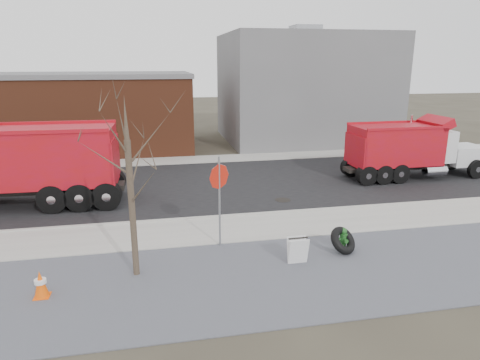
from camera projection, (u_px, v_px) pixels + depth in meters
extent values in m
plane|color=#383328|center=(229.00, 233.00, 15.57)|extent=(120.00, 120.00, 0.00)
cube|color=gray|center=(250.00, 278.00, 12.26)|extent=(60.00, 5.00, 0.03)
cube|color=#9E9B93|center=(228.00, 229.00, 15.80)|extent=(60.00, 2.50, 0.06)
cube|color=#9E9B93|center=(222.00, 217.00, 17.02)|extent=(60.00, 0.15, 0.11)
cube|color=black|center=(208.00, 185.00, 21.51)|extent=(60.00, 9.40, 0.02)
cube|color=#9E9B93|center=(196.00, 160.00, 26.89)|extent=(60.00, 2.00, 0.06)
cube|color=slate|center=(303.00, 88.00, 33.19)|extent=(12.00, 10.00, 8.00)
cube|color=brown|center=(41.00, 115.00, 29.06)|extent=(20.00, 8.00, 5.00)
cube|color=slate|center=(36.00, 75.00, 28.35)|extent=(20.20, 8.20, 0.30)
cylinder|color=#382D23|center=(132.00, 210.00, 11.97)|extent=(0.18, 0.18, 4.00)
cone|color=#382D23|center=(125.00, 117.00, 11.27)|extent=(0.14, 0.14, 1.20)
cylinder|color=#286A2A|center=(342.00, 249.00, 14.15)|extent=(0.42, 0.42, 0.06)
cylinder|color=#286A2A|center=(343.00, 241.00, 14.07)|extent=(0.22, 0.22, 0.57)
cylinder|color=#286A2A|center=(343.00, 234.00, 14.00)|extent=(0.28, 0.28, 0.05)
sphere|color=#286A2A|center=(344.00, 231.00, 13.98)|extent=(0.23, 0.23, 0.23)
cylinder|color=#286A2A|center=(344.00, 228.00, 13.95)|extent=(0.05, 0.05, 0.06)
cylinder|color=#286A2A|center=(339.00, 239.00, 14.00)|extent=(0.13, 0.12, 0.10)
cylinder|color=#286A2A|center=(347.00, 238.00, 14.10)|extent=(0.13, 0.12, 0.10)
cylinder|color=#286A2A|center=(346.00, 241.00, 13.91)|extent=(0.16, 0.13, 0.14)
torus|color=black|center=(343.00, 241.00, 13.84)|extent=(1.24, 1.19, 0.90)
cylinder|color=gray|center=(220.00, 203.00, 14.02)|extent=(0.07, 0.07, 3.11)
cylinder|color=red|center=(219.00, 176.00, 13.78)|extent=(0.71, 0.51, 0.84)
cube|color=white|center=(299.00, 252.00, 12.98)|extent=(0.61, 0.21, 0.83)
cube|color=white|center=(297.00, 249.00, 13.14)|extent=(0.61, 0.21, 0.83)
cube|color=black|center=(298.00, 238.00, 12.95)|extent=(0.61, 0.04, 0.04)
cube|color=#FF5708|center=(42.00, 297.00, 11.31)|extent=(0.40, 0.40, 0.04)
cone|color=#FF5708|center=(41.00, 284.00, 11.20)|extent=(0.38, 0.38, 0.73)
cylinder|color=white|center=(40.00, 281.00, 11.19)|extent=(0.30, 0.30, 0.10)
cube|color=black|center=(413.00, 166.00, 22.81)|extent=(7.72, 0.94, 0.20)
cube|color=silver|center=(462.00, 155.00, 23.29)|extent=(2.02, 1.80, 0.99)
cube|color=silver|center=(479.00, 154.00, 23.51)|extent=(0.09, 1.58, 0.90)
cube|color=silver|center=(433.00, 145.00, 22.72)|extent=(1.48, 2.10, 1.62)
cube|color=black|center=(446.00, 136.00, 22.76)|extent=(0.08, 1.80, 0.72)
cube|color=#A30D0E|center=(395.00, 145.00, 22.24)|extent=(4.55, 2.25, 1.98)
cylinder|color=silver|center=(410.00, 135.00, 23.24)|extent=(0.13, 0.13, 2.16)
cylinder|color=black|center=(452.00, 161.00, 24.40)|extent=(1.00, 0.29, 0.99)
cylinder|color=black|center=(477.00, 169.00, 22.57)|extent=(1.00, 0.29, 0.99)
cylinder|color=black|center=(366.00, 166.00, 23.18)|extent=(1.00, 0.29, 0.99)
cylinder|color=black|center=(383.00, 174.00, 21.55)|extent=(1.00, 0.29, 0.99)
cube|color=black|center=(18.00, 191.00, 18.18)|extent=(8.81, 1.16, 0.24)
cube|color=#A30D0E|center=(49.00, 156.00, 18.02)|extent=(5.44, 2.71, 2.37)
cylinder|color=black|center=(80.00, 197.00, 17.67)|extent=(1.19, 0.35, 1.18)
cylinder|color=black|center=(88.00, 183.00, 19.63)|extent=(1.19, 0.35, 1.18)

